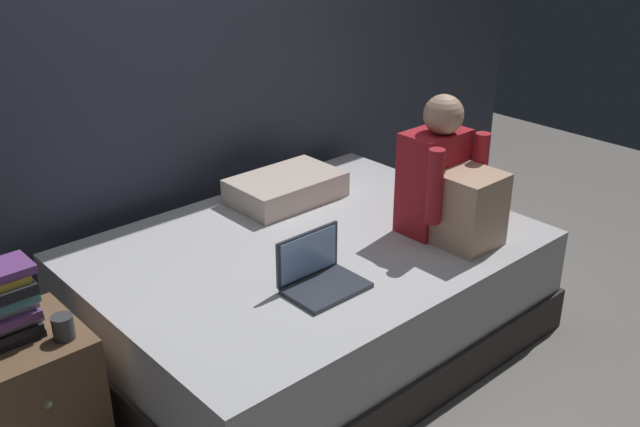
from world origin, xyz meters
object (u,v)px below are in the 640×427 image
(person_sitting, at_px, (448,185))
(nightstand, at_px, (28,401))
(book_stack, at_px, (2,304))
(pillow, at_px, (286,188))
(mug, at_px, (63,327))
(laptop, at_px, (319,274))
(bed, at_px, (309,293))

(person_sitting, bearing_deg, nightstand, 166.38)
(book_stack, bearing_deg, nightstand, -14.29)
(pillow, distance_m, book_stack, 1.60)
(person_sitting, bearing_deg, mug, 169.23)
(nightstand, relative_size, pillow, 1.00)
(person_sitting, xyz_separation_m, book_stack, (-1.84, 0.45, -0.07))
(laptop, relative_size, pillow, 0.57)
(person_sitting, relative_size, mug, 7.28)
(pillow, xyz_separation_m, mug, (-1.41, -0.48, 0.02))
(bed, xyz_separation_m, nightstand, (-1.30, 0.09, 0.02))
(nightstand, distance_m, mug, 0.37)
(bed, bearing_deg, nightstand, 176.18)
(laptop, distance_m, book_stack, 1.17)
(bed, relative_size, book_stack, 7.16)
(nightstand, height_order, person_sitting, person_sitting)
(laptop, relative_size, mug, 3.56)
(nightstand, distance_m, person_sitting, 1.94)
(bed, distance_m, person_sitting, 0.82)
(nightstand, xyz_separation_m, mug, (0.13, -0.12, 0.32))
(person_sitting, bearing_deg, bed, 145.95)
(laptop, bearing_deg, pillow, 58.90)
(person_sitting, distance_m, laptop, 0.78)
(bed, bearing_deg, mug, -178.38)
(person_sitting, height_order, pillow, person_sitting)
(bed, xyz_separation_m, mug, (-1.17, -0.03, 0.34))
(pillow, relative_size, book_stack, 2.01)
(mug, bearing_deg, bed, 1.62)
(person_sitting, relative_size, book_stack, 2.35)
(nightstand, distance_m, pillow, 1.61)
(person_sitting, relative_size, pillow, 1.17)
(laptop, bearing_deg, nightstand, 159.30)
(bed, height_order, nightstand, nightstand)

